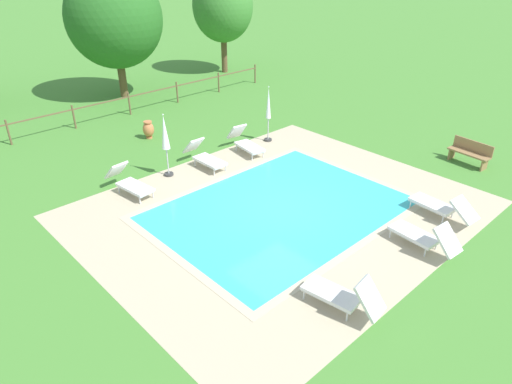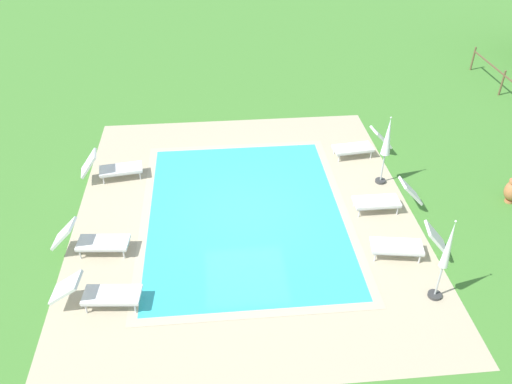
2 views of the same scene
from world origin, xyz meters
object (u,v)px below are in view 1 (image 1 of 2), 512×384
sun_lounger_south_mid (441,206)px  patio_umbrella_closed_row_west (268,109)px  sun_lounger_north_end (342,295)px  sun_lounger_north_far (246,142)px  tree_centre (114,18)px  wooden_bench_lawn_side (470,152)px  sun_lounger_south_near_corner (205,156)px  patio_umbrella_closed_row_centre (165,136)px  sun_lounger_north_near_steps (129,182)px  tree_far_west (223,6)px  terracotta_urn_near_fence (148,129)px  sun_lounger_north_mid (423,236)px

sun_lounger_south_mid → patio_umbrella_closed_row_west: 7.82m
sun_lounger_north_end → sun_lounger_south_mid: (5.28, 0.40, -0.03)m
sun_lounger_north_far → sun_lounger_south_mid: bearing=-82.8°
tree_centre → wooden_bench_lawn_side: bearing=-72.9°
sun_lounger_south_near_corner → patio_umbrella_closed_row_centre: bearing=168.3°
sun_lounger_north_near_steps → wooden_bench_lawn_side: 12.09m
wooden_bench_lawn_side → tree_far_west: (2.19, 16.56, 3.38)m
sun_lounger_south_near_corner → tree_centre: 10.59m
sun_lounger_north_near_steps → sun_lounger_north_far: 4.97m
patio_umbrella_closed_row_centre → terracotta_urn_near_fence: patio_umbrella_closed_row_centre is taller
patio_umbrella_closed_row_centre → sun_lounger_north_near_steps: bearing=-172.2°
sun_lounger_south_mid → tree_far_west: bearing=69.9°
terracotta_urn_near_fence → sun_lounger_south_near_corner: bearing=-89.5°
sun_lounger_north_near_steps → sun_lounger_north_end: size_ratio=1.04×
tree_centre → sun_lounger_south_near_corner: bearing=-102.7°
tree_centre → tree_far_west: bearing=2.8°
patio_umbrella_closed_row_west → wooden_bench_lawn_side: size_ratio=1.48×
sun_lounger_south_mid → sun_lounger_north_mid: bearing=-166.4°
wooden_bench_lawn_side → patio_umbrella_closed_row_centre: bearing=141.7°
terracotta_urn_near_fence → sun_lounger_north_mid: bearing=-84.7°
wooden_bench_lawn_side → terracotta_urn_near_fence: (-7.20, 10.21, -0.07)m
sun_lounger_north_end → terracotta_urn_near_fence: size_ratio=2.56×
sun_lounger_north_near_steps → patio_umbrella_closed_row_west: 6.47m
sun_lounger_south_near_corner → sun_lounger_south_mid: (2.91, -7.56, -0.02)m
sun_lounger_north_far → tree_centre: bearing=88.6°
sun_lounger_north_near_steps → tree_far_west: bearing=39.0°
patio_umbrella_closed_row_west → tree_centre: bearing=97.1°
sun_lounger_north_near_steps → sun_lounger_south_near_corner: bearing=-1.2°
sun_lounger_north_mid → tree_centre: tree_centre is taller
terracotta_urn_near_fence → tree_centre: (2.23, 6.00, 3.50)m
patio_umbrella_closed_row_centre → tree_far_west: 14.75m
sun_lounger_north_mid → terracotta_urn_near_fence: 11.81m
sun_lounger_south_mid → patio_umbrella_closed_row_centre: (-4.30, 7.85, 1.09)m
terracotta_urn_near_fence → sun_lounger_north_near_steps: bearing=-129.0°
sun_lounger_north_near_steps → tree_far_west: 16.30m
sun_lounger_south_near_corner → patio_umbrella_closed_row_west: size_ratio=0.84×
sun_lounger_north_end → patio_umbrella_closed_row_west: patio_umbrella_closed_row_west is taller
patio_umbrella_closed_row_west → tree_far_west: bearing=58.9°
sun_lounger_south_near_corner → patio_umbrella_closed_row_centre: 1.78m
sun_lounger_north_end → wooden_bench_lawn_side: sun_lounger_north_end is taller
sun_lounger_north_mid → wooden_bench_lawn_side: bearing=14.2°
sun_lounger_south_mid → terracotta_urn_near_fence: 11.68m
sun_lounger_south_mid → wooden_bench_lawn_side: bearing=14.5°
sun_lounger_south_mid → patio_umbrella_closed_row_west: size_ratio=0.90×
sun_lounger_north_end → patio_umbrella_closed_row_centre: size_ratio=0.85×
sun_lounger_south_near_corner → terracotta_urn_near_fence: size_ratio=2.56×
sun_lounger_north_far → wooden_bench_lawn_side: sun_lounger_north_far is taller
sun_lounger_north_far → wooden_bench_lawn_side: size_ratio=1.27×
sun_lounger_north_far → sun_lounger_south_near_corner: (-1.95, 0.04, -0.00)m
sun_lounger_north_near_steps → sun_lounger_north_mid: sun_lounger_north_mid is taller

